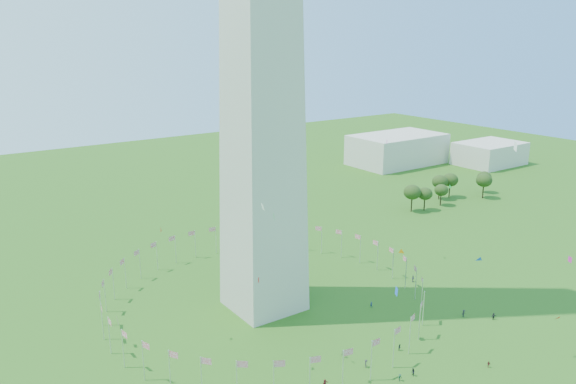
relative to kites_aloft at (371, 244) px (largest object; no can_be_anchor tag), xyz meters
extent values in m
cylinder|color=silver|center=(28.28, 26.51, -18.22)|extent=(0.24, 0.24, 9.00)
cylinder|color=silver|center=(27.68, 33.46, -18.22)|extent=(0.24, 0.24, 9.00)
cylinder|color=silver|center=(25.87, 40.19, -18.22)|extent=(0.24, 0.24, 9.00)
cylinder|color=silver|center=(22.92, 46.51, -18.22)|extent=(0.24, 0.24, 9.00)
cylinder|color=silver|center=(18.93, 52.22, -18.22)|extent=(0.24, 0.24, 9.00)
cylinder|color=silver|center=(14.00, 57.15, -18.22)|extent=(0.24, 0.24, 9.00)
cylinder|color=silver|center=(8.28, 61.15, -18.22)|extent=(0.24, 0.24, 9.00)
cylinder|color=silver|center=(1.96, 64.10, -18.22)|extent=(0.24, 0.24, 9.00)
cylinder|color=silver|center=(-4.77, 65.90, -18.22)|extent=(0.24, 0.24, 9.00)
cylinder|color=silver|center=(-11.72, 66.51, -18.22)|extent=(0.24, 0.24, 9.00)
cylinder|color=silver|center=(-18.66, 65.90, -18.22)|extent=(0.24, 0.24, 9.00)
cylinder|color=silver|center=(-25.40, 64.10, -18.22)|extent=(0.24, 0.24, 9.00)
cylinder|color=silver|center=(-31.72, 61.15, -18.22)|extent=(0.24, 0.24, 9.00)
cylinder|color=silver|center=(-37.43, 57.15, -18.22)|extent=(0.24, 0.24, 9.00)
cylinder|color=silver|center=(-42.36, 52.22, -18.22)|extent=(0.24, 0.24, 9.00)
cylinder|color=silver|center=(-46.36, 46.51, -18.22)|extent=(0.24, 0.24, 9.00)
cylinder|color=silver|center=(-49.30, 40.19, -18.22)|extent=(0.24, 0.24, 9.00)
cylinder|color=silver|center=(-51.11, 33.46, -18.22)|extent=(0.24, 0.24, 9.00)
cylinder|color=silver|center=(-51.72, 26.51, -18.22)|extent=(0.24, 0.24, 9.00)
cylinder|color=silver|center=(-51.11, 19.56, -18.22)|extent=(0.24, 0.24, 9.00)
cylinder|color=silver|center=(-49.30, 12.83, -18.22)|extent=(0.24, 0.24, 9.00)
cylinder|color=silver|center=(-46.36, 6.51, -18.22)|extent=(0.24, 0.24, 9.00)
cylinder|color=silver|center=(-42.36, 0.80, -18.22)|extent=(0.24, 0.24, 9.00)
cylinder|color=silver|center=(-37.43, -4.13, -18.22)|extent=(0.24, 0.24, 9.00)
cylinder|color=silver|center=(-31.72, -8.13, -18.22)|extent=(0.24, 0.24, 9.00)
cylinder|color=silver|center=(-25.40, -11.08, -18.22)|extent=(0.24, 0.24, 9.00)
cylinder|color=silver|center=(-18.66, -12.88, -18.22)|extent=(0.24, 0.24, 9.00)
cylinder|color=silver|center=(-11.72, -13.49, -18.22)|extent=(0.24, 0.24, 9.00)
cylinder|color=silver|center=(-4.77, -12.88, -18.22)|extent=(0.24, 0.24, 9.00)
cylinder|color=silver|center=(1.96, -11.08, -18.22)|extent=(0.24, 0.24, 9.00)
cylinder|color=silver|center=(8.28, -8.13, -18.22)|extent=(0.24, 0.24, 9.00)
cylinder|color=silver|center=(14.00, -4.13, -18.22)|extent=(0.24, 0.24, 9.00)
cylinder|color=silver|center=(18.93, 0.80, -18.22)|extent=(0.24, 0.24, 9.00)
cylinder|color=silver|center=(22.92, 6.51, -18.22)|extent=(0.24, 0.24, 9.00)
cylinder|color=silver|center=(25.87, 12.83, -18.22)|extent=(0.24, 0.24, 9.00)
cylinder|color=silver|center=(27.68, 19.56, -18.22)|extent=(0.24, 0.24, 9.00)
cube|color=beige|center=(138.28, 126.51, -14.72)|extent=(50.00, 30.00, 16.00)
cube|color=beige|center=(178.28, 96.51, -16.72)|extent=(35.00, 25.00, 12.00)
imported|color=black|center=(-10.77, -3.88, -21.94)|extent=(1.16, 0.96, 1.56)
imported|color=#212C4E|center=(10.40, 9.91, -21.95)|extent=(0.53, 0.65, 1.53)
imported|color=black|center=(-3.54, -17.38, -21.85)|extent=(0.92, 1.03, 1.74)
imported|color=#193E29|center=(-7.01, -17.07, -21.95)|extent=(1.09, 0.76, 1.54)
imported|color=maroon|center=(-20.87, -10.13, -21.79)|extent=(1.83, 1.09, 1.85)
imported|color=black|center=(1.34, -8.93, -21.96)|extent=(0.93, 0.90, 1.51)
imported|color=black|center=(30.71, -12.12, -21.88)|extent=(1.68, 1.06, 1.68)
imported|color=#282828|center=(25.71, -7.06, -21.77)|extent=(1.25, 0.75, 1.89)
imported|color=#371B53|center=(30.79, 14.51, -21.73)|extent=(1.28, 1.36, 1.98)
imported|color=#272727|center=(-9.30, -9.52, -21.84)|extent=(1.13, 1.30, 1.76)
imported|color=#5B141E|center=(11.84, -24.38, -21.98)|extent=(0.96, 1.01, 1.47)
plane|color=blue|center=(30.80, -6.40, -8.75)|extent=(1.47, 1.82, 1.91)
plane|color=white|center=(23.48, -17.59, 22.28)|extent=(1.21, 2.00, 2.33)
plane|color=green|center=(-28.30, -3.45, 12.70)|extent=(0.31, 1.56, 1.58)
plane|color=red|center=(-39.14, 24.72, 4.10)|extent=(0.71, 1.35, 1.52)
plane|color=red|center=(-28.16, 2.47, -2.26)|extent=(1.24, 0.29, 1.27)
plane|color=white|center=(-26.18, 3.71, 12.39)|extent=(1.77, 0.53, 1.69)
plane|color=red|center=(26.63, -29.99, -13.19)|extent=(1.65, 1.02, 1.30)
plane|color=#CC2699|center=(35.40, 32.04, 14.56)|extent=(0.29, 1.40, 1.43)
plane|color=#CC2699|center=(26.38, -30.83, 0.51)|extent=(0.28, 1.43, 1.43)
plane|color=orange|center=(13.76, 3.76, -6.15)|extent=(1.08, 1.14, 1.42)
plane|color=blue|center=(3.57, -4.91, -10.52)|extent=(2.02, 0.38, 2.05)
plane|color=#CC2699|center=(-49.14, 28.42, -16.26)|extent=(1.58, 1.58, 2.06)
plane|color=green|center=(28.96, 2.77, 8.20)|extent=(1.03, 0.48, 0.92)
ellipsoid|color=#2E4C19|center=(79.86, 61.04, -17.37)|extent=(6.85, 6.85, 10.70)
ellipsoid|color=#2E4C19|center=(85.34, 59.26, -18.11)|extent=(5.90, 5.90, 9.21)
ellipsoid|color=#2E4C19|center=(95.92, 59.98, -18.32)|extent=(5.63, 5.63, 8.80)
ellipsoid|color=#2E4C19|center=(102.42, 66.32, -17.49)|extent=(6.70, 6.70, 10.46)
ellipsoid|color=#2E4C19|center=(108.58, 65.92, -17.50)|extent=(6.68, 6.68, 10.44)
ellipsoid|color=#2E4C19|center=(119.50, 56.86, -17.45)|extent=(6.75, 6.75, 10.54)
ellipsoid|color=#2E4C19|center=(127.02, 62.23, -17.97)|extent=(6.08, 6.08, 9.50)
camera|label=1|loc=(-82.44, -85.38, 44.76)|focal=35.00mm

